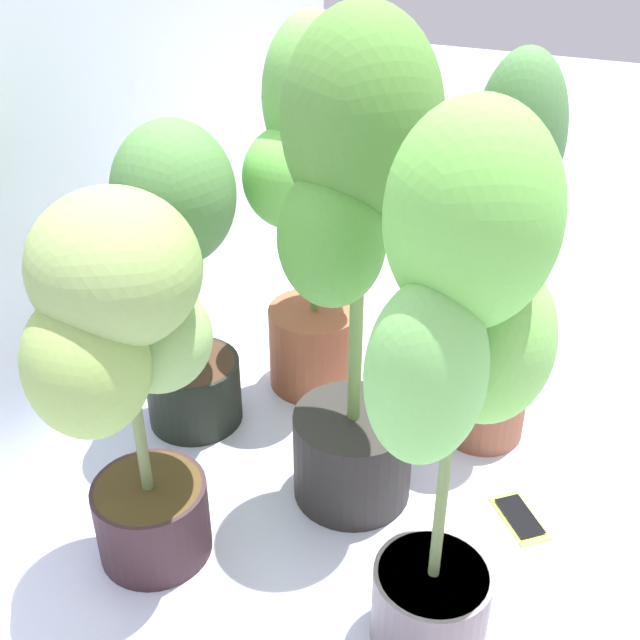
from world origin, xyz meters
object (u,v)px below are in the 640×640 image
(potted_plant_center, at_px, (354,248))
(cell_phone, at_px, (519,517))
(potted_plant_back_center, at_px, (172,258))
(potted_plant_front_right, at_px, (501,252))
(potted_plant_back_left, at_px, (123,353))
(potted_plant_back_right, at_px, (314,198))
(potted_plant_front_left, at_px, (460,361))

(potted_plant_center, relative_size, cell_phone, 6.45)
(potted_plant_back_center, bearing_deg, potted_plant_front_right, -71.12)
(potted_plant_back_left, xyz_separation_m, cell_phone, (0.36, -0.65, -0.47))
(potted_plant_back_right, height_order, cell_phone, potted_plant_back_right)
(potted_plant_center, distance_m, potted_plant_front_right, 0.39)
(potted_plant_back_right, relative_size, cell_phone, 5.88)
(potted_plant_front_right, bearing_deg, potted_plant_back_left, 139.52)
(cell_phone, bearing_deg, potted_plant_front_right, 81.17)
(potted_plant_center, xyz_separation_m, potted_plant_back_left, (-0.29, 0.30, -0.12))
(cell_phone, bearing_deg, potted_plant_front_left, -145.79)
(potted_plant_center, bearing_deg, potted_plant_front_left, -136.37)
(potted_plant_front_left, xyz_separation_m, cell_phone, (0.34, -0.10, -0.58))
(potted_plant_front_left, height_order, cell_phone, potted_plant_front_left)
(potted_plant_back_center, distance_m, potted_plant_back_right, 0.35)
(potted_plant_front_left, distance_m, potted_plant_front_right, 0.59)
(potted_plant_front_right, relative_size, potted_plant_back_right, 0.97)
(cell_phone, bearing_deg, potted_plant_back_center, 139.22)
(potted_plant_front_right, height_order, cell_phone, potted_plant_front_right)
(potted_plant_front_left, height_order, potted_plant_front_right, potted_plant_front_left)
(potted_plant_back_center, distance_m, potted_plant_back_left, 0.40)
(potted_plant_center, bearing_deg, potted_plant_front_right, -34.96)
(potted_plant_back_center, relative_size, potted_plant_front_right, 0.83)
(cell_phone, bearing_deg, potted_plant_back_right, 114.48)
(potted_plant_back_center, bearing_deg, potted_plant_back_left, -159.99)
(potted_plant_back_center, bearing_deg, potted_plant_center, -100.72)
(potted_plant_back_center, xyz_separation_m, potted_plant_back_right, (0.26, -0.22, 0.07))
(potted_plant_center, xyz_separation_m, potted_plant_front_right, (0.30, -0.21, -0.11))
(potted_plant_center, height_order, potted_plant_back_center, potted_plant_center)
(potted_plant_front_right, height_order, potted_plant_back_right, potted_plant_back_right)
(potted_plant_back_center, height_order, cell_phone, potted_plant_back_center)
(potted_plant_center, bearing_deg, potted_plant_back_left, 134.63)
(potted_plant_back_left, height_order, cell_phone, potted_plant_back_left)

